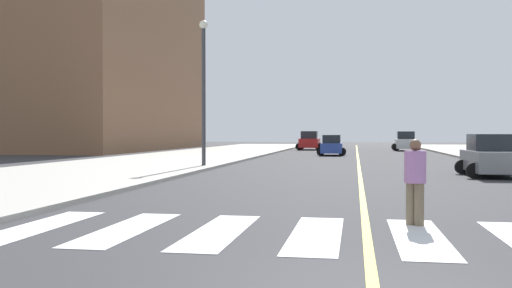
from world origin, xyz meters
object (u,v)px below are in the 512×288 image
object	(u,v)px
car_gray_second	(491,157)
car_white_fourth	(406,142)
car_blue_third	(332,146)
pedestrian_crossing	(415,178)
car_red_nearest	(310,141)
street_lamp	(204,80)

from	to	relation	value
car_gray_second	car_white_fourth	bearing A→B (deg)	-89.72
car_blue_third	pedestrian_crossing	bearing A→B (deg)	-85.56
pedestrian_crossing	car_red_nearest	bearing A→B (deg)	-49.74
car_red_nearest	street_lamp	bearing A→B (deg)	-94.60
pedestrian_crossing	street_lamp	xyz separation A→B (m)	(-8.90, 17.24, 3.62)
car_gray_second	street_lamp	size ratio (longest dim) A/B	0.53
car_gray_second	car_blue_third	distance (m)	23.14
car_red_nearest	car_gray_second	xyz separation A→B (m)	(10.48, -37.36, -0.11)
car_gray_second	street_lamp	world-z (taller)	street_lamp
car_blue_third	street_lamp	distance (m)	19.70
car_white_fourth	pedestrian_crossing	world-z (taller)	car_white_fourth
car_gray_second	car_blue_third	xyz separation A→B (m)	(-7.49, 21.90, -0.05)
street_lamp	car_red_nearest	bearing A→B (deg)	85.17
car_red_nearest	pedestrian_crossing	xyz separation A→B (m)	(6.04, -51.13, -0.00)
car_gray_second	pedestrian_crossing	bearing A→B (deg)	71.65
car_blue_third	pedestrian_crossing	xyz separation A→B (m)	(3.04, -35.67, 0.16)
car_red_nearest	car_white_fourth	distance (m)	10.14
street_lamp	car_white_fourth	bearing A→B (deg)	68.26
car_gray_second	pedestrian_crossing	size ratio (longest dim) A/B	2.34
car_blue_third	street_lamp	size ratio (longest dim) A/B	0.50
car_gray_second	car_blue_third	bearing A→B (deg)	-71.58
car_white_fourth	street_lamp	bearing A→B (deg)	69.70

